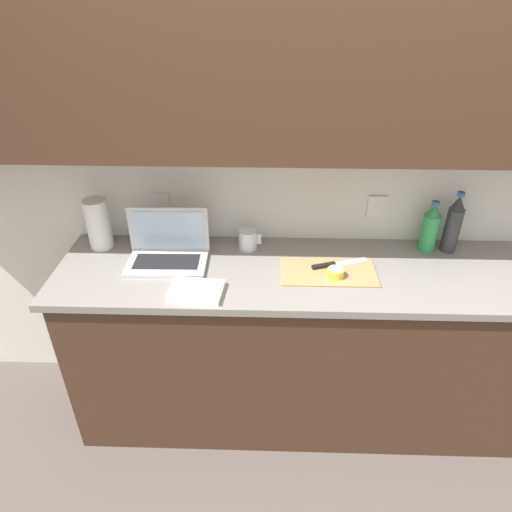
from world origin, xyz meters
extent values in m
plane|color=#564C47|center=(0.00, 0.00, 0.00)|extent=(12.00, 12.00, 0.00)
cube|color=white|center=(0.00, 0.33, 1.30)|extent=(5.20, 0.06, 2.60)
cube|color=white|center=(-0.83, 0.29, 1.10)|extent=(0.09, 0.01, 0.12)
cube|color=white|center=(0.23, 0.29, 1.10)|extent=(0.09, 0.01, 0.12)
cube|color=#472D1E|center=(0.00, 0.14, 1.77)|extent=(4.42, 0.32, 0.70)
cube|color=#472D1E|center=(0.00, 0.00, 0.44)|extent=(2.46, 0.56, 0.89)
cube|color=gray|center=(0.00, 0.00, 0.91)|extent=(2.54, 0.60, 0.03)
cube|color=silver|center=(-0.76, 0.02, 0.93)|extent=(0.37, 0.23, 0.02)
cube|color=black|center=(-0.76, 0.02, 0.95)|extent=(0.30, 0.14, 0.00)
cube|color=silver|center=(-0.77, 0.13, 1.05)|extent=(0.37, 0.02, 0.23)
cube|color=silver|center=(-0.77, 0.13, 1.05)|extent=(0.33, 0.01, 0.19)
cube|color=tan|center=(-0.03, -0.02, 0.93)|extent=(0.43, 0.23, 0.01)
cube|color=silver|center=(0.08, 0.06, 0.93)|extent=(0.17, 0.09, 0.00)
cylinder|color=black|center=(-0.05, 0.02, 0.94)|extent=(0.11, 0.06, 0.02)
cylinder|color=yellow|center=(0.00, -0.06, 0.95)|extent=(0.07, 0.07, 0.04)
cylinder|color=#F4EAA3|center=(0.00, -0.06, 0.97)|extent=(0.07, 0.07, 0.00)
cylinder|color=#333338|center=(0.57, 0.20, 1.03)|extent=(0.07, 0.07, 0.22)
cone|color=#333338|center=(0.57, 0.20, 1.18)|extent=(0.07, 0.07, 0.07)
cylinder|color=#3366B2|center=(0.57, 0.20, 1.22)|extent=(0.03, 0.03, 0.02)
cylinder|color=#2D934C|center=(0.47, 0.20, 1.02)|extent=(0.08, 0.08, 0.19)
cone|color=#2D934C|center=(0.47, 0.20, 1.14)|extent=(0.07, 0.07, 0.05)
cylinder|color=#3366B2|center=(0.47, 0.20, 1.17)|extent=(0.04, 0.04, 0.02)
cylinder|color=silver|center=(-0.40, 0.19, 0.97)|extent=(0.09, 0.09, 0.10)
cube|color=silver|center=(-0.34, 0.19, 0.98)|extent=(0.02, 0.01, 0.05)
cylinder|color=white|center=(-1.12, 0.19, 1.05)|extent=(0.11, 0.11, 0.25)
cube|color=white|center=(-0.60, -0.19, 0.94)|extent=(0.23, 0.18, 0.02)
camera|label=1|loc=(-0.30, -1.73, 2.07)|focal=32.00mm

